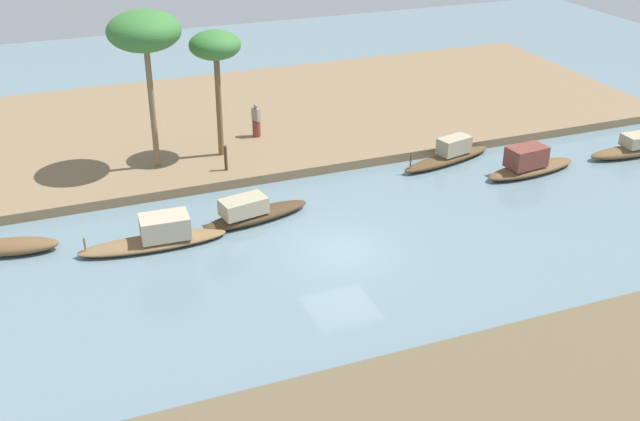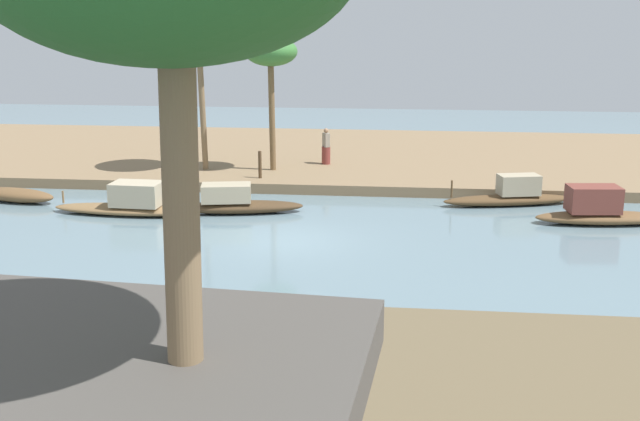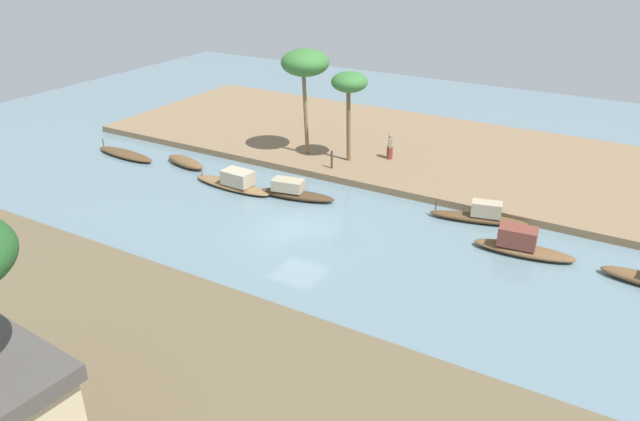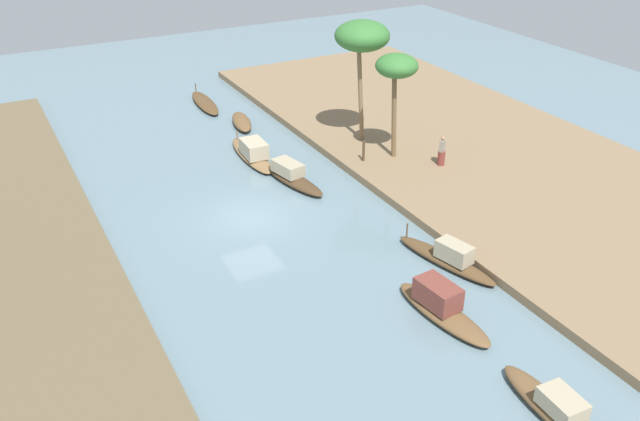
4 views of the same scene
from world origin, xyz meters
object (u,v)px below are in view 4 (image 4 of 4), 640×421
object	(u,v)px
sampan_midstream	(242,122)
person_on_near_bank	(442,153)
mooring_post	(364,151)
sampan_near_left_bank	(448,257)
sampan_foreground	(292,176)
sampan_with_tall_canopy	(553,406)
palm_tree_left_near	(397,68)
palm_tree_left_far	(362,37)
sampan_upstream_small	(253,152)
sampan_open_hull	(441,306)
sampan_with_red_awning	(205,103)

from	to	relation	value
sampan_midstream	person_on_near_bank	size ratio (longest dim) A/B	2.18
mooring_post	sampan_near_left_bank	bearing A→B (deg)	169.03
sampan_midstream	sampan_foreground	bearing A→B (deg)	-172.56
sampan_with_tall_canopy	palm_tree_left_near	distance (m)	19.64
sampan_midstream	palm_tree_left_far	bearing A→B (deg)	-129.59
person_on_near_bank	sampan_near_left_bank	bearing A→B (deg)	-155.01
person_on_near_bank	palm_tree_left_far	distance (m)	7.60
sampan_near_left_bank	sampan_upstream_small	xyz separation A→B (m)	(13.81, 2.92, 0.03)
sampan_foreground	sampan_upstream_small	world-z (taller)	sampan_upstream_small
sampan_with_tall_canopy	palm_tree_left_far	size ratio (longest dim) A/B	0.61
sampan_open_hull	sampan_near_left_bank	bearing A→B (deg)	-47.93
sampan_with_red_awning	sampan_near_left_bank	distance (m)	23.59
sampan_with_red_awning	mooring_post	size ratio (longest dim) A/B	4.53
sampan_near_left_bank	palm_tree_left_near	xyz separation A→B (m)	(9.73, -3.62, 4.96)
sampan_open_hull	sampan_midstream	bearing A→B (deg)	-8.26
sampan_near_left_bank	mooring_post	bearing A→B (deg)	-24.27
sampan_near_left_bank	sampan_foreground	bearing A→B (deg)	-0.39
sampan_with_red_awning	sampan_foreground	bearing A→B (deg)	-176.15
palm_tree_left_near	sampan_with_red_awning	bearing A→B (deg)	23.15
sampan_with_tall_canopy	sampan_with_red_awning	size ratio (longest dim) A/B	0.82
mooring_post	sampan_midstream	bearing A→B (deg)	21.05
sampan_foreground	sampan_near_left_bank	xyz separation A→B (m)	(-10.07, -2.31, -0.01)
sampan_near_left_bank	sampan_upstream_small	world-z (taller)	sampan_upstream_small
sampan_with_red_awning	palm_tree_left_near	xyz separation A→B (m)	(-13.76, -5.88, 5.16)
sampan_midstream	mooring_post	xyz separation A→B (m)	(-8.91, -3.43, 0.72)
sampan_with_red_awning	palm_tree_left_near	distance (m)	15.83
sampan_upstream_small	person_on_near_bank	bearing A→B (deg)	-124.54
sampan_with_tall_canopy	palm_tree_left_far	distance (m)	22.53
sampan_foreground	sampan_with_tall_canopy	distance (m)	18.36
sampan_with_tall_canopy	sampan_with_red_awning	xyz separation A→B (m)	(31.78, -0.14, -0.19)
person_on_near_bank	sampan_upstream_small	bearing A→B (deg)	112.78
sampan_with_tall_canopy	palm_tree_left_near	bearing A→B (deg)	-15.92
sampan_midstream	sampan_near_left_bank	world-z (taller)	sampan_near_left_bank
sampan_upstream_small	person_on_near_bank	xyz separation A→B (m)	(-6.24, -8.22, 0.65)
sampan_with_tall_canopy	sampan_near_left_bank	world-z (taller)	sampan_near_left_bank
sampan_foreground	sampan_midstream	bearing A→B (deg)	-16.03
sampan_upstream_small	sampan_with_tall_canopy	bearing A→B (deg)	-176.00
mooring_post	palm_tree_left_near	size ratio (longest dim) A/B	0.20
sampan_with_tall_canopy	sampan_foreground	bearing A→B (deg)	2.25
sampan_upstream_small	palm_tree_left_far	xyz separation A→B (m)	(-1.14, -6.22, 5.92)
sampan_near_left_bank	sampan_midstream	bearing A→B (deg)	-8.77
sampan_foreground	sampan_midstream	size ratio (longest dim) A/B	1.31
sampan_midstream	sampan_open_hull	bearing A→B (deg)	-169.68
palm_tree_left_near	sampan_near_left_bank	bearing A→B (deg)	159.60
person_on_near_bank	mooring_post	size ratio (longest dim) A/B	1.44
sampan_with_tall_canopy	sampan_upstream_small	distance (m)	22.11
sampan_foreground	sampan_midstream	world-z (taller)	sampan_foreground
palm_tree_left_far	sampan_foreground	bearing A→B (deg)	114.94
sampan_open_hull	sampan_with_tall_canopy	world-z (taller)	sampan_open_hull
sampan_with_red_awning	palm_tree_left_far	distance (m)	13.62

